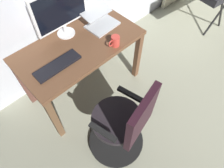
# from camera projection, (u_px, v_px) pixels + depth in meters

# --- Properties ---
(desk) EXTENTS (1.25, 0.66, 0.72)m
(desk) POSITION_uv_depth(u_px,v_px,m) (80.00, 52.00, 2.05)
(desk) COLOR brown
(desk) RESTS_ON ground
(office_chair) EXTENTS (0.56, 0.56, 1.01)m
(office_chair) POSITION_uv_depth(u_px,v_px,m) (123.00, 126.00, 1.74)
(office_chair) COLOR black
(office_chair) RESTS_ON ground
(computer_monitor) EXTENTS (0.56, 0.18, 0.48)m
(computer_monitor) POSITION_uv_depth(u_px,v_px,m) (61.00, 10.00, 1.83)
(computer_monitor) COLOR white
(computer_monitor) RESTS_ON desk
(computer_keyboard) EXTENTS (0.44, 0.13, 0.02)m
(computer_keyboard) POSITION_uv_depth(u_px,v_px,m) (58.00, 65.00, 1.79)
(computer_keyboard) COLOR black
(computer_keyboard) RESTS_ON desk
(laptop) EXTENTS (0.33, 0.36, 0.17)m
(laptop) POSITION_uv_depth(u_px,v_px,m) (99.00, 20.00, 2.10)
(laptop) COLOR #B7BCC1
(laptop) RESTS_ON desk
(computer_mouse) EXTENTS (0.06, 0.10, 0.04)m
(computer_mouse) POSITION_uv_depth(u_px,v_px,m) (103.00, 9.00, 2.27)
(computer_mouse) COLOR white
(computer_mouse) RESTS_ON desk
(mug_tea) EXTENTS (0.13, 0.08, 0.10)m
(mug_tea) POSITION_uv_depth(u_px,v_px,m) (115.00, 41.00, 1.91)
(mug_tea) COLOR #CC3D33
(mug_tea) RESTS_ON desk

